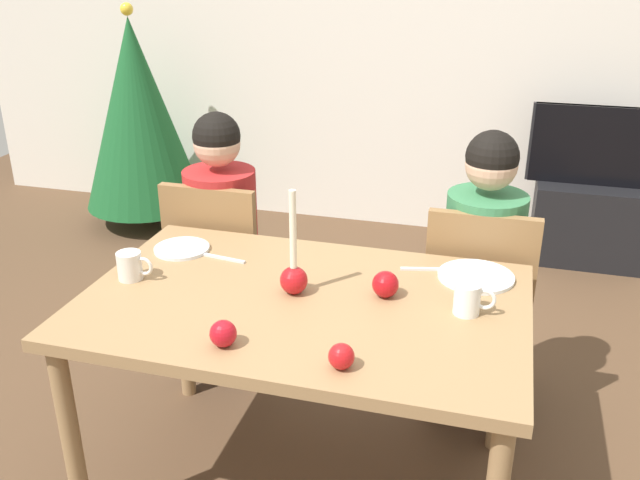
% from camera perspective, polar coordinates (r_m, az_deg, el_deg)
% --- Properties ---
extents(back_wall, '(6.40, 0.10, 2.60)m').
position_cam_1_polar(back_wall, '(4.50, 8.65, 16.95)').
color(back_wall, silver).
rests_on(back_wall, ground).
extents(dining_table, '(1.40, 0.90, 0.75)m').
position_cam_1_polar(dining_table, '(2.23, -1.40, -6.78)').
color(dining_table, '#99754C').
rests_on(dining_table, ground).
extents(chair_left, '(0.40, 0.40, 0.90)m').
position_cam_1_polar(chair_left, '(2.98, -8.17, -2.19)').
color(chair_left, olive).
rests_on(chair_left, ground).
extents(chair_right, '(0.40, 0.40, 0.90)m').
position_cam_1_polar(chair_right, '(2.76, 12.90, -4.76)').
color(chair_right, olive).
rests_on(chair_right, ground).
extents(person_left_child, '(0.30, 0.30, 1.17)m').
position_cam_1_polar(person_left_child, '(2.98, -7.99, -0.93)').
color(person_left_child, '#33384C').
rests_on(person_left_child, ground).
extents(person_right_child, '(0.30, 0.30, 1.17)m').
position_cam_1_polar(person_right_child, '(2.76, 13.05, -3.40)').
color(person_right_child, '#33384C').
rests_on(person_right_child, ground).
extents(tv_stand, '(0.64, 0.40, 0.48)m').
position_cam_1_polar(tv_stand, '(4.45, 21.26, 1.40)').
color(tv_stand, black).
rests_on(tv_stand, ground).
extents(tv, '(0.79, 0.05, 0.46)m').
position_cam_1_polar(tv, '(4.31, 22.16, 7.20)').
color(tv, black).
rests_on(tv, tv_stand).
extents(christmas_tree, '(0.78, 0.78, 1.45)m').
position_cam_1_polar(christmas_tree, '(4.73, -14.83, 10.03)').
color(christmas_tree, brown).
rests_on(christmas_tree, ground).
extents(candle_centerpiece, '(0.09, 0.09, 0.35)m').
position_cam_1_polar(candle_centerpiece, '(2.19, -2.19, -2.74)').
color(candle_centerpiece, red).
rests_on(candle_centerpiece, dining_table).
extents(plate_left, '(0.20, 0.20, 0.01)m').
position_cam_1_polar(plate_left, '(2.57, -11.35, -0.70)').
color(plate_left, silver).
rests_on(plate_left, dining_table).
extents(plate_right, '(0.25, 0.25, 0.01)m').
position_cam_1_polar(plate_right, '(2.37, 12.76, -2.95)').
color(plate_right, silver).
rests_on(plate_right, dining_table).
extents(mug_left, '(0.13, 0.08, 0.10)m').
position_cam_1_polar(mug_left, '(2.38, -15.38, -2.07)').
color(mug_left, silver).
rests_on(mug_left, dining_table).
extents(mug_right, '(0.13, 0.08, 0.10)m').
position_cam_1_polar(mug_right, '(2.13, 12.17, -4.77)').
color(mug_right, white).
rests_on(mug_right, dining_table).
extents(fork_left, '(0.18, 0.04, 0.01)m').
position_cam_1_polar(fork_left, '(2.48, -8.05, -1.48)').
color(fork_left, silver).
rests_on(fork_left, dining_table).
extents(fork_right, '(0.18, 0.05, 0.01)m').
position_cam_1_polar(fork_right, '(2.40, 8.81, -2.39)').
color(fork_right, silver).
rests_on(fork_right, dining_table).
extents(apple_near_candle, '(0.08, 0.08, 0.08)m').
position_cam_1_polar(apple_near_candle, '(1.95, -8.01, -7.67)').
color(apple_near_candle, '#B5121D').
rests_on(apple_near_candle, dining_table).
extents(apple_by_left_plate, '(0.09, 0.09, 0.09)m').
position_cam_1_polar(apple_by_left_plate, '(2.19, 5.42, -3.66)').
color(apple_by_left_plate, '#B11016').
rests_on(apple_by_left_plate, dining_table).
extents(apple_by_right_mug, '(0.07, 0.07, 0.07)m').
position_cam_1_polar(apple_by_right_mug, '(1.84, 1.78, -9.59)').
color(apple_by_right_mug, red).
rests_on(apple_by_right_mug, dining_table).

